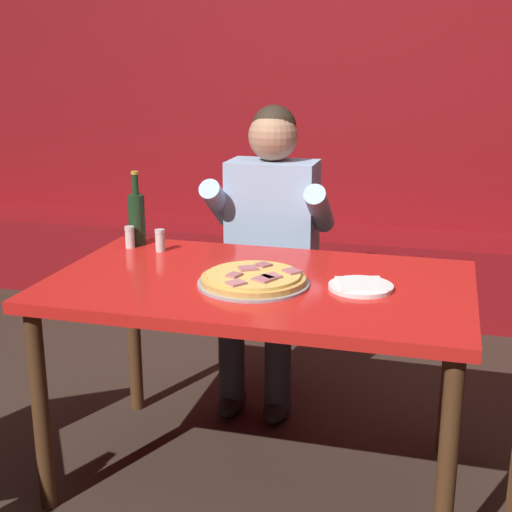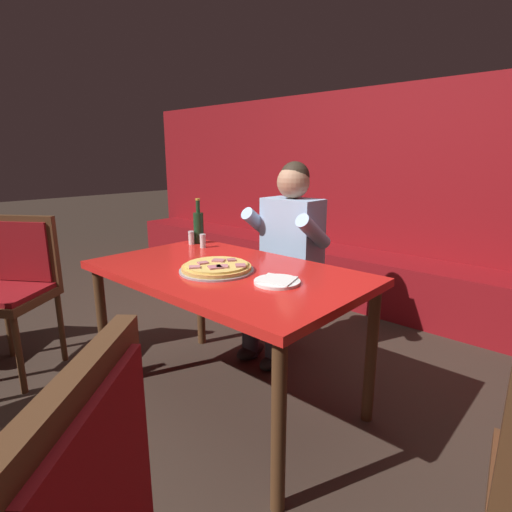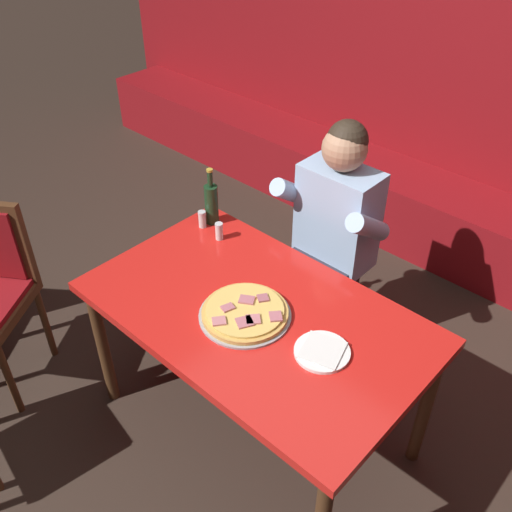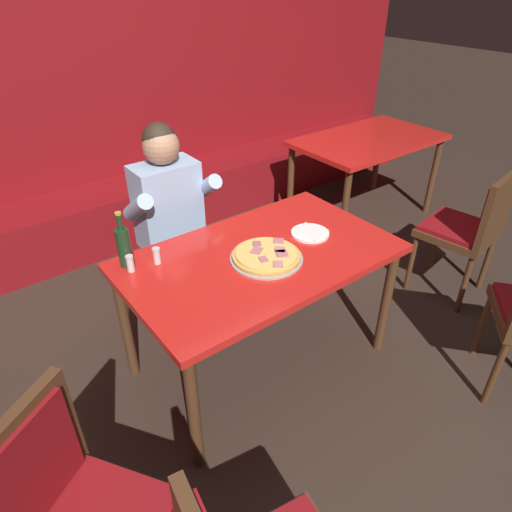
% 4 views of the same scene
% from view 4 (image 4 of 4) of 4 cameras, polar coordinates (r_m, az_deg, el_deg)
% --- Properties ---
extents(ground_plane, '(24.00, 24.00, 0.00)m').
position_cam_4_polar(ground_plane, '(2.82, 0.48, -12.72)').
color(ground_plane, '#33261E').
extents(booth_wall_panel, '(6.80, 0.16, 1.90)m').
position_cam_4_polar(booth_wall_panel, '(4.07, -19.34, 15.96)').
color(booth_wall_panel, maroon).
rests_on(booth_wall_panel, ground_plane).
extents(booth_bench, '(6.46, 0.48, 0.46)m').
position_cam_4_polar(booth_bench, '(4.04, -15.90, 5.33)').
color(booth_bench, maroon).
rests_on(booth_bench, ground_plane).
extents(main_dining_table, '(1.41, 0.84, 0.75)m').
position_cam_4_polar(main_dining_table, '(2.38, 0.55, -1.36)').
color(main_dining_table, '#4C2D19').
rests_on(main_dining_table, ground_plane).
extents(pizza, '(0.37, 0.37, 0.05)m').
position_cam_4_polar(pizza, '(2.29, 1.32, -0.00)').
color(pizza, '#9E9EA3').
rests_on(pizza, main_dining_table).
extents(plate_white_paper, '(0.21, 0.21, 0.02)m').
position_cam_4_polar(plate_white_paper, '(2.53, 6.77, 2.87)').
color(plate_white_paper, white).
rests_on(plate_white_paper, main_dining_table).
extents(beer_bottle, '(0.07, 0.07, 0.29)m').
position_cam_4_polar(beer_bottle, '(2.29, -16.20, 1.22)').
color(beer_bottle, '#19381E').
rests_on(beer_bottle, main_dining_table).
extents(shaker_oregano, '(0.04, 0.04, 0.09)m').
position_cam_4_polar(shaker_oregano, '(2.28, -15.43, -0.98)').
color(shaker_oregano, silver).
rests_on(shaker_oregano, main_dining_table).
extents(shaker_red_pepper_flakes, '(0.04, 0.04, 0.09)m').
position_cam_4_polar(shaker_red_pepper_flakes, '(2.30, -12.29, -0.05)').
color(shaker_red_pepper_flakes, silver).
rests_on(shaker_red_pepper_flakes, main_dining_table).
extents(diner_seated_blue_shirt, '(0.53, 0.53, 1.27)m').
position_cam_4_polar(diner_seated_blue_shirt, '(2.78, -10.01, 4.33)').
color(diner_seated_blue_shirt, black).
rests_on(diner_seated_blue_shirt, ground_plane).
extents(dining_chair_by_booth, '(0.50, 0.50, 0.93)m').
position_cam_4_polar(dining_chair_by_booth, '(3.33, 25.31, 3.49)').
color(dining_chair_by_booth, '#4C2D19').
rests_on(dining_chair_by_booth, ground_plane).
extents(background_dining_table, '(1.29, 0.77, 0.75)m').
position_cam_4_polar(background_dining_table, '(4.17, 13.78, 13.01)').
color(background_dining_table, '#4C2D19').
rests_on(background_dining_table, ground_plane).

